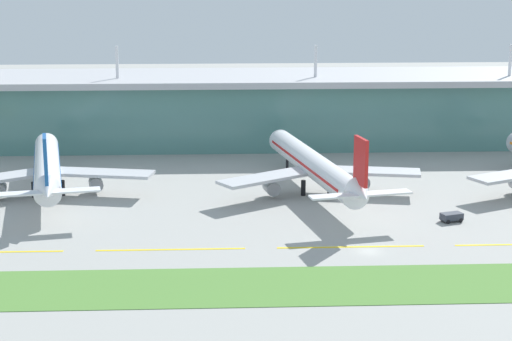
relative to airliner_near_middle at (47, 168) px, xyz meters
The scene contains 8 objects.
ground_plane 80.07m from the airliner_near_middle, 32.64° to the right, with size 600.00×600.00×0.00m, color #9E9E99.
terminal_building 87.11m from the airliner_near_middle, 39.44° to the left, with size 288.00×34.00×29.35m.
airliner_near_middle is the anchor object (origin of this frame).
airliner_center 61.67m from the airliner_near_middle, ahead, with size 47.81×67.28×18.90m.
taxiway_stripe_mid_west 50.90m from the airliner_near_middle, 53.26° to the right, with size 28.00×0.70×0.04m, color yellow.
taxiway_stripe_centre 76.17m from the airliner_near_middle, 32.22° to the right, with size 28.00×0.70×0.04m, color yellow.
grass_verge 90.39m from the airliner_near_middle, 41.80° to the right, with size 300.00×18.00×0.10m, color #518438.
pushback_tug 91.26m from the airliner_near_middle, 16.00° to the right, with size 4.93×3.66×1.85m.
Camera 1 is at (-27.93, -153.03, 53.14)m, focal length 61.08 mm.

